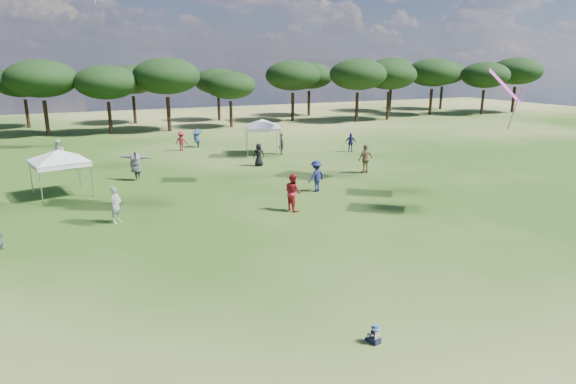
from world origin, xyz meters
The scene contains 6 objects.
ground centered at (0.00, 0.00, 0.00)m, with size 140.00×140.00×0.00m, color #2F5018.
tree_line centered at (2.39, 47.41, 5.42)m, with size 108.78×17.63×7.77m.
tent_left centered at (-7.12, 20.81, 2.42)m, with size 5.30×5.30×2.84m.
tent_right centered at (7.35, 27.69, 2.65)m, with size 5.18×5.18×3.07m.
toddler centered at (0.21, 1.71, 0.23)m, with size 0.38×0.41×0.52m.
festival_crowd centered at (-1.08, 23.23, 0.87)m, with size 30.13×21.34×1.91m.
Camera 1 is at (-6.41, -7.41, 7.05)m, focal length 30.00 mm.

